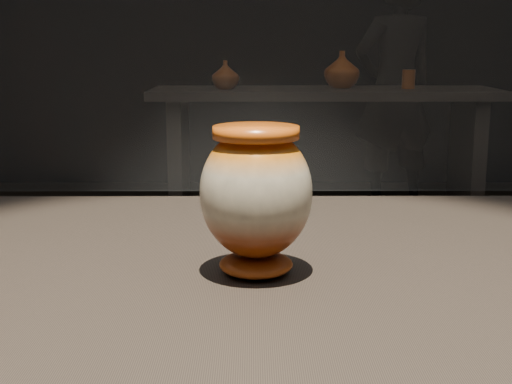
{
  "coord_description": "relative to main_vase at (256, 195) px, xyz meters",
  "views": [
    {
      "loc": [
        0.07,
        -0.87,
        1.18
      ],
      "look_at": [
        0.08,
        -0.04,
        1.0
      ],
      "focal_mm": 50.0,
      "sensor_mm": 36.0,
      "label": 1
    }
  ],
  "objects": [
    {
      "name": "main_vase",
      "position": [
        0.0,
        0.0,
        0.0
      ],
      "size": [
        0.17,
        0.17,
        0.18
      ],
      "rotation": [
        0.0,
        0.0,
        0.32
      ],
      "color": "maroon",
      "rests_on": "display_plinth"
    },
    {
      "name": "back_shelf",
      "position": [
        0.41,
        3.32,
        -0.36
      ],
      "size": [
        2.0,
        0.6,
        0.9
      ],
      "color": "black",
      "rests_on": "ground"
    },
    {
      "name": "back_vase_left",
      "position": [
        -0.16,
        3.27,
        -0.02
      ],
      "size": [
        0.18,
        0.18,
        0.16
      ],
      "primitive_type": "imported",
      "rotation": [
        0.0,
        0.0,
        1.36
      ],
      "color": "#9E4717",
      "rests_on": "back_shelf"
    },
    {
      "name": "back_vase_mid",
      "position": [
        0.52,
        3.37,
        0.01
      ],
      "size": [
        0.23,
        0.23,
        0.21
      ],
      "primitive_type": "imported",
      "rotation": [
        0.0,
        0.0,
        4.55
      ],
      "color": "maroon",
      "rests_on": "back_shelf"
    },
    {
      "name": "back_vase_right",
      "position": [
        0.9,
        3.31,
        -0.04
      ],
      "size": [
        0.07,
        0.07,
        0.11
      ],
      "primitive_type": "cylinder",
      "color": "#9E4717",
      "rests_on": "back_shelf"
    },
    {
      "name": "visitor",
      "position": [
        0.97,
        4.08,
        -0.16
      ],
      "size": [
        0.71,
        0.58,
        1.67
      ],
      "primitive_type": "imported",
      "rotation": [
        0.0,
        0.0,
        3.48
      ],
      "color": "black",
      "rests_on": "ground"
    }
  ]
}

